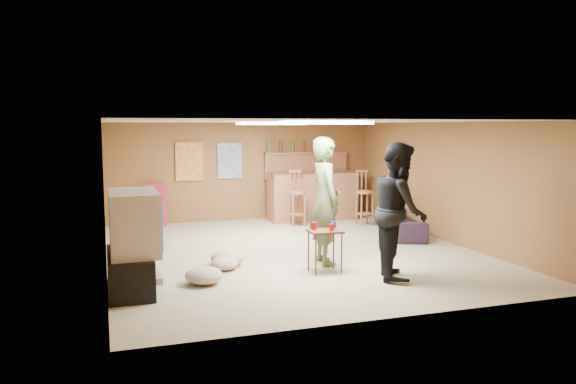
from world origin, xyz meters
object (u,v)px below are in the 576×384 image
object	(u,v)px
person_black	(399,210)
tray_table	(325,251)
tv_body	(134,222)
bar_counter	(313,196)
person_olive	(325,201)
sofa	(401,221)

from	to	relation	value
person_black	tray_table	size ratio (longest dim) A/B	3.08
tv_body	bar_counter	size ratio (longest dim) A/B	0.55
tray_table	tv_body	bearing A→B (deg)	-178.13
person_olive	person_black	xyz separation A→B (m)	(0.68, -1.06, -0.03)
bar_counter	tv_body	bearing A→B (deg)	-133.00
tv_body	person_black	xyz separation A→B (m)	(3.56, -0.50, 0.06)
bar_counter	sofa	bearing A→B (deg)	-64.82
tv_body	sofa	xyz separation A→B (m)	(5.18, 2.25, -0.62)
person_olive	person_black	world-z (taller)	person_olive
bar_counter	tray_table	xyz separation A→B (m)	(-1.47, -4.36, -0.24)
person_olive	sofa	world-z (taller)	person_olive
person_black	bar_counter	bearing A→B (deg)	14.77
tv_body	person_olive	bearing A→B (deg)	11.12
tv_body	sofa	bearing A→B (deg)	23.49
bar_counter	tray_table	size ratio (longest dim) A/B	3.23
bar_counter	person_olive	size ratio (longest dim) A/B	1.02
sofa	tray_table	world-z (taller)	tray_table
tv_body	bar_counter	distance (m)	6.09
person_olive	sofa	size ratio (longest dim) A/B	1.04
tv_body	bar_counter	xyz separation A→B (m)	(4.15, 4.45, -0.35)
bar_counter	tray_table	distance (m)	4.61
tray_table	person_black	bearing A→B (deg)	-33.69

